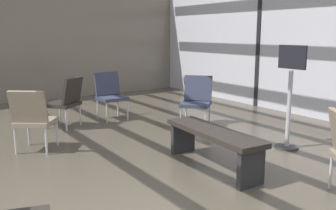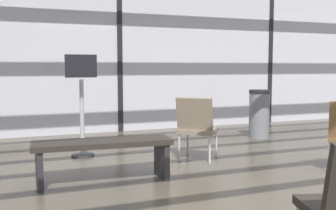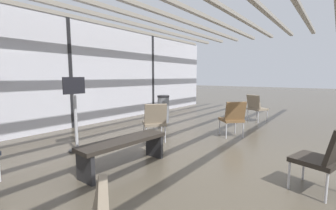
{
  "view_description": "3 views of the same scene",
  "coord_description": "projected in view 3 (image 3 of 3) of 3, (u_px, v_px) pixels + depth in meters",
  "views": [
    {
      "loc": [
        2.17,
        -1.01,
        1.6
      ],
      "look_at": [
        -1.95,
        1.76,
        0.64
      ],
      "focal_mm": 39.75,
      "sensor_mm": 36.0,
      "label": 1
    },
    {
      "loc": [
        -2.0,
        -2.44,
        1.27
      ],
      "look_at": [
        0.44,
        3.71,
        0.63
      ],
      "focal_mm": 42.69,
      "sensor_mm": 36.0,
      "label": 2
    },
    {
      "loc": [
        -3.42,
        -0.81,
        1.45
      ],
      "look_at": [
        1.8,
        3.12,
        0.62
      ],
      "focal_mm": 24.11,
      "sensor_mm": 36.0,
      "label": 3
    }
  ],
  "objects": [
    {
      "name": "info_sign",
      "position": [
        76.0,
        117.0,
        4.34
      ],
      "size": [
        0.44,
        0.32,
        1.44
      ],
      "color": "#333333",
      "rests_on": "ground"
    },
    {
      "name": "lounge_chair_0",
      "position": [
        155.0,
        120.0,
        4.99
      ],
      "size": [
        0.71,
        0.71,
        0.87
      ],
      "rotation": [
        0.0,
        0.0,
        2.44
      ],
      "color": "#7F705B",
      "rests_on": "ground"
    },
    {
      "name": "glass_curtain_wall",
      "position": [
        70.0,
        74.0,
        6.29
      ],
      "size": [
        14.0,
        0.08,
        3.04
      ],
      "primitive_type": "cube",
      "color": "silver",
      "rests_on": "ground"
    },
    {
      "name": "waiting_bench",
      "position": [
        124.0,
        146.0,
        3.56
      ],
      "size": [
        1.52,
        0.51,
        0.47
      ],
      "rotation": [
        0.0,
        0.0,
        3.07
      ],
      "color": "#28231E",
      "rests_on": "ground"
    },
    {
      "name": "lounge_chair_7",
      "position": [
        324.0,
        155.0,
        2.76
      ],
      "size": [
        0.61,
        0.64,
        0.87
      ],
      "rotation": [
        0.0,
        0.0,
        2.86
      ],
      "color": "#28231E",
      "rests_on": "ground"
    },
    {
      "name": "trash_bin",
      "position": [
        163.0,
        109.0,
        7.14
      ],
      "size": [
        0.38,
        0.38,
        0.86
      ],
      "color": "slate",
      "rests_on": "ground"
    },
    {
      "name": "ground_plane",
      "position": [
        262.0,
        174.0,
        3.38
      ],
      "size": [
        60.0,
        60.0,
        0.0
      ],
      "primitive_type": "plane",
      "color": "#4C4438"
    },
    {
      "name": "window_mullion_2",
      "position": [
        152.0,
        75.0,
        9.06
      ],
      "size": [
        0.1,
        0.12,
        3.04
      ],
      "primitive_type": "cube",
      "color": "black",
      "rests_on": "ground"
    },
    {
      "name": "window_mullion_1",
      "position": [
        70.0,
        74.0,
        6.29
      ],
      "size": [
        0.1,
        0.12,
        3.04
      ],
      "primitive_type": "cube",
      "color": "black",
      "rests_on": "ground"
    },
    {
      "name": "lounge_chair_5",
      "position": [
        233.0,
        117.0,
        5.4
      ],
      "size": [
        0.71,
        0.71,
        0.87
      ],
      "rotation": [
        0.0,
        0.0,
        2.37
      ],
      "color": "brown",
      "rests_on": "ground"
    },
    {
      "name": "lounge_chair_3",
      "position": [
        256.0,
        106.0,
        7.29
      ],
      "size": [
        0.68,
        0.66,
        0.87
      ],
      "rotation": [
        0.0,
        0.0,
        1.14
      ],
      "color": "#7F705B",
      "rests_on": "ground"
    }
  ]
}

